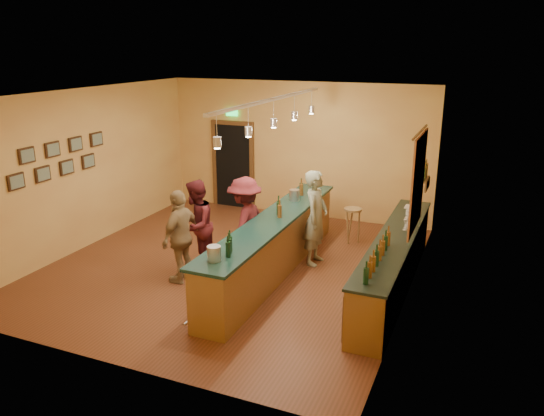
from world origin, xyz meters
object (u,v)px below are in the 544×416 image
at_px(customer_c, 245,224).
at_px(bar_stool, 353,215).
at_px(bartender, 316,218).
at_px(customer_a, 196,225).
at_px(back_counter, 394,262).
at_px(tasting_bar, 273,242).
at_px(customer_b, 181,236).

bearing_deg(customer_c, bar_stool, 144.29).
xyz_separation_m(bartender, customer_a, (-1.95, -1.07, -0.06)).
height_order(back_counter, customer_c, customer_c).
height_order(tasting_bar, bar_stool, tasting_bar).
xyz_separation_m(tasting_bar, bar_stool, (0.93, 2.08, -0.00)).
distance_m(tasting_bar, bartender, 0.97).
height_order(customer_c, bar_stool, customer_c).
xyz_separation_m(tasting_bar, customer_c, (-0.55, -0.03, 0.27)).
bearing_deg(bar_stool, customer_a, -134.15).
bearing_deg(back_counter, bar_stool, 122.21).
bearing_deg(tasting_bar, customer_c, -176.75).
bearing_deg(bartender, customer_c, 125.34).
relative_size(tasting_bar, customer_a, 3.03).
height_order(customer_b, customer_c, customer_c).
distance_m(customer_b, customer_c, 1.20).
height_order(bartender, customer_a, bartender).
bearing_deg(customer_c, bartender, 124.50).
distance_m(tasting_bar, customer_a, 1.46).
bearing_deg(customer_b, tasting_bar, 127.41).
distance_m(bartender, customer_a, 2.22).
bearing_deg(tasting_bar, customer_a, -167.07).
distance_m(tasting_bar, customer_c, 0.61).
bearing_deg(bartender, customer_a, 118.80).
relative_size(back_counter, customer_a, 2.71).
relative_size(tasting_bar, customer_c, 2.91).
distance_m(back_counter, tasting_bar, 2.14).
height_order(tasting_bar, bartender, bartender).
relative_size(tasting_bar, bar_stool, 6.80).
bearing_deg(customer_a, bar_stool, 121.98).
xyz_separation_m(back_counter, bar_stool, (-1.20, 1.90, 0.12)).
height_order(tasting_bar, customer_c, customer_c).
xyz_separation_m(bartender, customer_c, (-1.10, -0.78, -0.03)).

